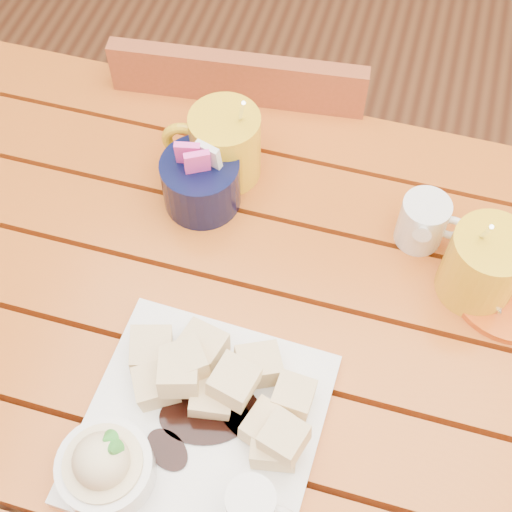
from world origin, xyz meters
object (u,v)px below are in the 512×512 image
(dessert_plate, at_px, (186,430))
(coffee_mug_right, at_px, (486,264))
(coffee_mug_left, at_px, (223,144))
(chair_far, at_px, (250,164))
(table, at_px, (246,360))

(dessert_plate, height_order, coffee_mug_right, coffee_mug_right)
(coffee_mug_left, height_order, chair_far, coffee_mug_left)
(table, height_order, chair_far, chair_far)
(coffee_mug_left, distance_m, coffee_mug_right, 0.39)
(coffee_mug_left, bearing_deg, dessert_plate, -86.40)
(coffee_mug_left, bearing_deg, chair_far, 90.37)
(dessert_plate, relative_size, coffee_mug_right, 1.69)
(dessert_plate, distance_m, coffee_mug_right, 0.42)
(coffee_mug_left, relative_size, coffee_mug_right, 1.01)
(coffee_mug_left, xyz_separation_m, chair_far, (-0.03, 0.25, -0.34))
(table, distance_m, chair_far, 0.53)
(table, relative_size, coffee_mug_right, 7.36)
(table, height_order, dessert_plate, dessert_plate)
(table, distance_m, coffee_mug_left, 0.30)
(table, relative_size, chair_far, 1.44)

